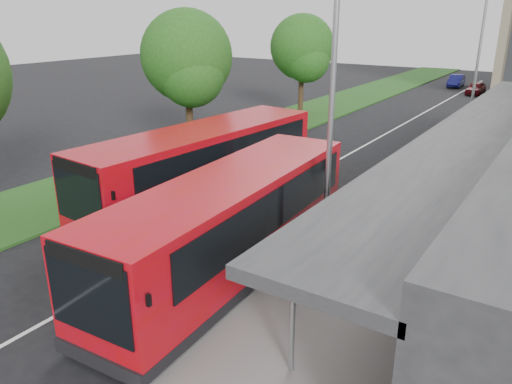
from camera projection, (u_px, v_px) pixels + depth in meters
ground at (175, 250)px, 15.72m from camera, size 120.00×120.00×0.00m
pavement at (493, 143)px, 28.29m from camera, size 5.00×80.00×0.15m
grass_verge at (293, 118)px, 35.03m from camera, size 5.00×80.00×0.10m
lane_centre_line at (359, 148)px, 27.49m from camera, size 0.12×70.00×0.01m
kerb_dashes at (440, 142)px, 28.92m from camera, size 0.12×56.00×0.01m
tree_mid at (188, 62)px, 24.86m from camera, size 4.57×4.57×7.32m
tree_far at (302, 51)px, 34.34m from camera, size 4.42×4.42×7.06m
lamp_post_near at (329, 104)px, 13.56m from camera, size 1.44×0.28×8.00m
lamp_post_far at (477, 55)px, 29.26m from camera, size 1.44×0.28×8.00m
bus_main at (231, 225)px, 13.90m from camera, size 3.23×10.40×2.90m
bus_second at (203, 167)px, 18.83m from camera, size 3.51×10.89×3.04m
litter_bin at (442, 177)px, 20.83m from camera, size 0.63×0.63×0.85m
bollard at (479, 133)px, 27.97m from camera, size 0.19×0.19×1.11m
car_near at (476, 88)px, 45.55m from camera, size 1.45×3.38×1.14m
car_far at (456, 81)px, 50.16m from camera, size 1.48×3.66×1.18m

